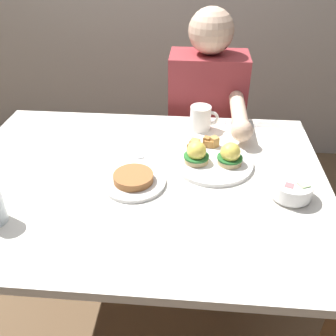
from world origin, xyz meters
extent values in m
plane|color=brown|center=(0.00, 0.00, 0.00)|extent=(6.00, 6.00, 0.00)
cube|color=white|center=(0.00, 0.00, 0.73)|extent=(1.20, 0.90, 0.03)
cube|color=#4C6BB7|center=(0.00, -0.40, 0.74)|extent=(1.20, 0.06, 0.00)
cube|color=#4C6BB7|center=(0.00, 0.40, 0.74)|extent=(1.20, 0.06, 0.00)
cube|color=brown|center=(-0.55, 0.40, 0.36)|extent=(0.06, 0.06, 0.71)
cube|color=brown|center=(0.55, 0.40, 0.36)|extent=(0.06, 0.06, 0.71)
cylinder|color=white|center=(0.24, 0.10, 0.75)|extent=(0.27, 0.27, 0.01)
cylinder|color=tan|center=(0.18, 0.09, 0.76)|extent=(0.08, 0.08, 0.02)
cylinder|color=#286B2D|center=(0.18, 0.09, 0.78)|extent=(0.08, 0.08, 0.01)
sphere|color=#F7DB56|center=(0.18, 0.09, 0.80)|extent=(0.06, 0.06, 0.06)
cylinder|color=tan|center=(0.29, 0.09, 0.76)|extent=(0.08, 0.08, 0.02)
cylinder|color=#236028|center=(0.29, 0.09, 0.78)|extent=(0.08, 0.08, 0.01)
sphere|color=#F7DB56|center=(0.29, 0.09, 0.80)|extent=(0.07, 0.07, 0.07)
cube|color=#AD7038|center=(0.22, 0.19, 0.77)|extent=(0.03, 0.03, 0.03)
cube|color=tan|center=(0.17, 0.17, 0.77)|extent=(0.04, 0.04, 0.04)
cube|color=#AD7038|center=(0.18, 0.14, 0.77)|extent=(0.04, 0.04, 0.02)
cube|color=tan|center=(0.22, 0.19, 0.77)|extent=(0.02, 0.02, 0.03)
cube|color=tan|center=(0.24, 0.19, 0.77)|extent=(0.04, 0.04, 0.04)
cube|color=tan|center=(0.23, 0.19, 0.77)|extent=(0.03, 0.03, 0.03)
cube|color=#B77A42|center=(0.17, 0.13, 0.77)|extent=(0.04, 0.04, 0.04)
cylinder|color=white|center=(0.46, -0.07, 0.74)|extent=(0.10, 0.10, 0.01)
cylinder|color=white|center=(0.46, -0.07, 0.77)|extent=(0.12, 0.12, 0.04)
cube|color=#EA6B70|center=(0.45, -0.04, 0.78)|extent=(0.03, 0.03, 0.03)
cube|color=#F4A85B|center=(0.47, -0.06, 0.77)|extent=(0.03, 0.03, 0.02)
cube|color=#EA6B70|center=(0.46, -0.04, 0.78)|extent=(0.03, 0.03, 0.02)
cube|color=#F4A85B|center=(0.46, -0.05, 0.78)|extent=(0.03, 0.03, 0.03)
cube|color=#EA6B70|center=(0.45, -0.08, 0.78)|extent=(0.03, 0.03, 0.02)
cube|color=#F4DB66|center=(0.45, -0.07, 0.78)|extent=(0.03, 0.03, 0.02)
cube|color=#B7E093|center=(0.49, -0.08, 0.78)|extent=(0.04, 0.04, 0.03)
cylinder|color=white|center=(0.19, 0.34, 0.79)|extent=(0.08, 0.08, 0.09)
cylinder|color=black|center=(0.19, 0.34, 0.83)|extent=(0.07, 0.07, 0.01)
torus|color=white|center=(0.23, 0.34, 0.79)|extent=(0.06, 0.02, 0.06)
cube|color=silver|center=(-0.04, 0.20, 0.74)|extent=(0.05, 0.12, 0.00)
cube|color=silver|center=(-0.02, 0.12, 0.74)|extent=(0.03, 0.04, 0.00)
cylinder|color=white|center=(-0.01, -0.04, 0.75)|extent=(0.20, 0.20, 0.01)
cylinder|color=#A36638|center=(-0.01, -0.04, 0.76)|extent=(0.12, 0.12, 0.02)
cylinder|color=#33333D|center=(0.13, 0.53, 0.23)|extent=(0.11, 0.11, 0.45)
cylinder|color=#33333D|center=(0.31, 0.53, 0.23)|extent=(0.11, 0.11, 0.45)
cube|color=#993338|center=(0.22, 0.63, 0.70)|extent=(0.34, 0.20, 0.50)
sphere|color=beige|center=(0.22, 0.63, 1.04)|extent=(0.19, 0.19, 0.19)
cylinder|color=beige|center=(0.34, 0.38, 0.80)|extent=(0.06, 0.30, 0.06)
sphere|color=beige|center=(0.34, 0.23, 0.80)|extent=(0.08, 0.08, 0.08)
camera|label=1|loc=(0.18, -0.96, 1.43)|focal=39.65mm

